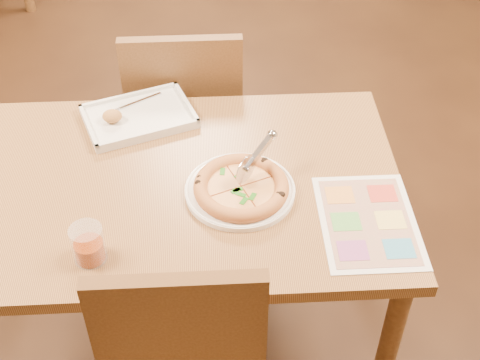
{
  "coord_description": "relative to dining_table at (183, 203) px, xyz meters",
  "views": [
    {
      "loc": [
        0.09,
        -1.45,
        2.05
      ],
      "look_at": [
        0.17,
        -0.05,
        0.77
      ],
      "focal_mm": 50.0,
      "sensor_mm": 36.0,
      "label": 1
    }
  ],
  "objects": [
    {
      "name": "pizza",
      "position": [
        0.17,
        -0.06,
        0.12
      ],
      "size": [
        0.27,
        0.27,
        0.04
      ],
      "rotation": [
        0.0,
        0.0,
        0.39
      ],
      "color": "#D18347",
      "rests_on": "plate"
    },
    {
      "name": "plate",
      "position": [
        0.17,
        -0.05,
        0.09
      ],
      "size": [
        0.36,
        0.36,
        0.02
      ],
      "primitive_type": "cylinder",
      "rotation": [
        0.0,
        0.0,
        0.13
      ],
      "color": "white",
      "rests_on": "dining_table"
    },
    {
      "name": "appetizer_tray",
      "position": [
        -0.15,
        0.31,
        0.1
      ],
      "size": [
        0.4,
        0.34,
        0.06
      ],
      "rotation": [
        0.0,
        0.0,
        0.35
      ],
      "color": "silver",
      "rests_on": "dining_table"
    },
    {
      "name": "glass_tumbler",
      "position": [
        -0.23,
        -0.28,
        0.13
      ],
      "size": [
        0.09,
        0.09,
        0.11
      ],
      "rotation": [
        0.0,
        0.0,
        -0.01
      ],
      "color": "maroon",
      "rests_on": "dining_table"
    },
    {
      "name": "chair_far",
      "position": [
        -0.0,
        0.6,
        -0.07
      ],
      "size": [
        0.42,
        0.42,
        0.47
      ],
      "rotation": [
        0.0,
        0.0,
        3.14
      ],
      "color": "brown",
      "rests_on": "ground"
    },
    {
      "name": "pizza_cutter",
      "position": [
        0.21,
        -0.01,
        0.18
      ],
      "size": [
        0.12,
        0.14,
        0.1
      ],
      "rotation": [
        0.0,
        0.0,
        0.86
      ],
      "color": "silver",
      "rests_on": "pizza"
    },
    {
      "name": "menu",
      "position": [
        0.52,
        -0.19,
        0.09
      ],
      "size": [
        0.27,
        0.37,
        0.0
      ],
      "primitive_type": "cube",
      "rotation": [
        0.0,
        0.0,
        -0.0
      ],
      "color": "silver",
      "rests_on": "dining_table"
    },
    {
      "name": "dining_table",
      "position": [
        0.0,
        0.0,
        0.0
      ],
      "size": [
        1.3,
        0.85,
        0.72
      ],
      "color": "olive",
      "rests_on": "ground"
    }
  ]
}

